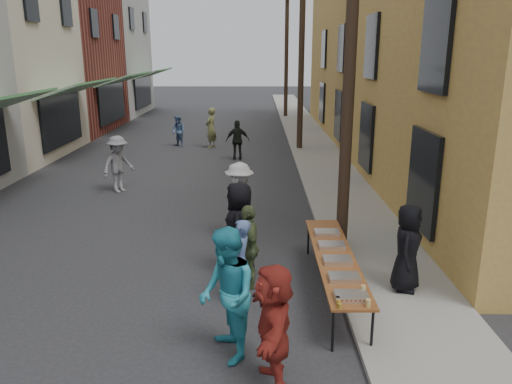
{
  "coord_description": "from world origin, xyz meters",
  "views": [
    {
      "loc": [
        2.4,
        -7.67,
        4.31
      ],
      "look_at": [
        2.35,
        3.1,
        1.3
      ],
      "focal_mm": 35.0,
      "sensor_mm": 36.0,
      "label": 1
    }
  ],
  "objects_px": {
    "utility_pole_far": "(286,50)",
    "guest_front_c": "(227,295)",
    "utility_pole_mid": "(302,48)",
    "utility_pole_near": "(351,43)",
    "server": "(407,248)",
    "catering_tray_sausage": "(351,296)",
    "serving_table": "(335,257)",
    "guest_front_a": "(239,229)"
  },
  "relations": [
    {
      "from": "utility_pole_near",
      "to": "guest_front_a",
      "type": "bearing_deg",
      "value": -149.13
    },
    {
      "from": "catering_tray_sausage",
      "to": "guest_front_c",
      "type": "bearing_deg",
      "value": -168.7
    },
    {
      "from": "guest_front_c",
      "to": "catering_tray_sausage",
      "type": "bearing_deg",
      "value": 83.36
    },
    {
      "from": "utility_pole_far",
      "to": "utility_pole_near",
      "type": "bearing_deg",
      "value": -90.0
    },
    {
      "from": "catering_tray_sausage",
      "to": "serving_table",
      "type": "bearing_deg",
      "value": 90.0
    },
    {
      "from": "utility_pole_mid",
      "to": "serving_table",
      "type": "height_order",
      "value": "utility_pole_mid"
    },
    {
      "from": "utility_pole_near",
      "to": "server",
      "type": "relative_size",
      "value": 5.52
    },
    {
      "from": "utility_pole_far",
      "to": "catering_tray_sausage",
      "type": "relative_size",
      "value": 18.0
    },
    {
      "from": "utility_pole_mid",
      "to": "server",
      "type": "relative_size",
      "value": 5.52
    },
    {
      "from": "utility_pole_mid",
      "to": "utility_pole_far",
      "type": "xyz_separation_m",
      "value": [
        0.0,
        12.0,
        0.0
      ]
    },
    {
      "from": "guest_front_a",
      "to": "server",
      "type": "bearing_deg",
      "value": 76.87
    },
    {
      "from": "serving_table",
      "to": "server",
      "type": "xyz_separation_m",
      "value": [
        1.3,
        -0.02,
        0.2
      ]
    },
    {
      "from": "serving_table",
      "to": "server",
      "type": "relative_size",
      "value": 2.45
    },
    {
      "from": "catering_tray_sausage",
      "to": "server",
      "type": "xyz_separation_m",
      "value": [
        1.3,
        1.63,
        0.13
      ]
    },
    {
      "from": "guest_front_a",
      "to": "guest_front_c",
      "type": "bearing_deg",
      "value": 1.55
    },
    {
      "from": "catering_tray_sausage",
      "to": "guest_front_c",
      "type": "height_order",
      "value": "guest_front_c"
    },
    {
      "from": "catering_tray_sausage",
      "to": "guest_front_a",
      "type": "height_order",
      "value": "guest_front_a"
    },
    {
      "from": "guest_front_a",
      "to": "server",
      "type": "relative_size",
      "value": 1.16
    },
    {
      "from": "guest_front_c",
      "to": "serving_table",
      "type": "bearing_deg",
      "value": 119.67
    },
    {
      "from": "guest_front_a",
      "to": "server",
      "type": "distance_m",
      "value": 3.2
    },
    {
      "from": "serving_table",
      "to": "server",
      "type": "height_order",
      "value": "server"
    },
    {
      "from": "utility_pole_mid",
      "to": "serving_table",
      "type": "bearing_deg",
      "value": -92.01
    },
    {
      "from": "utility_pole_mid",
      "to": "guest_front_c",
      "type": "distance_m",
      "value": 16.79
    },
    {
      "from": "utility_pole_far",
      "to": "guest_front_a",
      "type": "bearing_deg",
      "value": -95.11
    },
    {
      "from": "utility_pole_far",
      "to": "serving_table",
      "type": "height_order",
      "value": "utility_pole_far"
    },
    {
      "from": "serving_table",
      "to": "guest_front_a",
      "type": "bearing_deg",
      "value": 153.76
    },
    {
      "from": "utility_pole_far",
      "to": "guest_front_c",
      "type": "xyz_separation_m",
      "value": [
        -2.34,
        -28.25,
        -3.51
      ]
    },
    {
      "from": "utility_pole_near",
      "to": "serving_table",
      "type": "bearing_deg",
      "value": -102.64
    },
    {
      "from": "utility_pole_mid",
      "to": "catering_tray_sausage",
      "type": "height_order",
      "value": "utility_pole_mid"
    },
    {
      "from": "server",
      "to": "utility_pole_near",
      "type": "bearing_deg",
      "value": 43.79
    },
    {
      "from": "guest_front_a",
      "to": "catering_tray_sausage",
      "type": "bearing_deg",
      "value": 38.05
    },
    {
      "from": "serving_table",
      "to": "catering_tray_sausage",
      "type": "distance_m",
      "value": 1.65
    },
    {
      "from": "utility_pole_mid",
      "to": "serving_table",
      "type": "distance_m",
      "value": 14.73
    },
    {
      "from": "utility_pole_near",
      "to": "utility_pole_far",
      "type": "bearing_deg",
      "value": 90.0
    },
    {
      "from": "utility_pole_mid",
      "to": "utility_pole_far",
      "type": "distance_m",
      "value": 12.0
    },
    {
      "from": "utility_pole_near",
      "to": "utility_pole_mid",
      "type": "xyz_separation_m",
      "value": [
        0.0,
        12.0,
        0.0
      ]
    },
    {
      "from": "utility_pole_far",
      "to": "server",
      "type": "bearing_deg",
      "value": -88.25
    },
    {
      "from": "utility_pole_far",
      "to": "guest_front_a",
      "type": "xyz_separation_m",
      "value": [
        -2.27,
        -25.36,
        -3.55
      ]
    },
    {
      "from": "utility_pole_far",
      "to": "guest_front_c",
      "type": "bearing_deg",
      "value": -94.74
    },
    {
      "from": "utility_pole_far",
      "to": "catering_tray_sausage",
      "type": "height_order",
      "value": "utility_pole_far"
    },
    {
      "from": "utility_pole_far",
      "to": "serving_table",
      "type": "relative_size",
      "value": 2.25
    },
    {
      "from": "catering_tray_sausage",
      "to": "server",
      "type": "bearing_deg",
      "value": 51.41
    }
  ]
}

